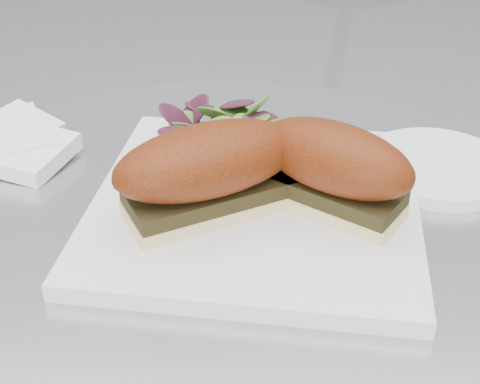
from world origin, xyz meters
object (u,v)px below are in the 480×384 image
Objects in this scene: sandwich_right at (333,167)px; saucer at (437,167)px; sandwich_left at (209,169)px; plate at (256,204)px.

sandwich_right reaches higher than saucer.
sandwich_left is 1.18× the size of sandwich_right.
plate is 0.08m from sandwich_right.
saucer is (0.18, 0.08, -0.00)m from plate.
saucer is (0.12, 0.09, -0.05)m from sandwich_right.
plate is 1.86× the size of sandwich_right.
plate reaches higher than saucer.
plate is 0.07m from sandwich_left.
sandwich_right is at bearing -23.91° from sandwich_left.
saucer is (0.22, 0.10, -0.05)m from sandwich_left.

